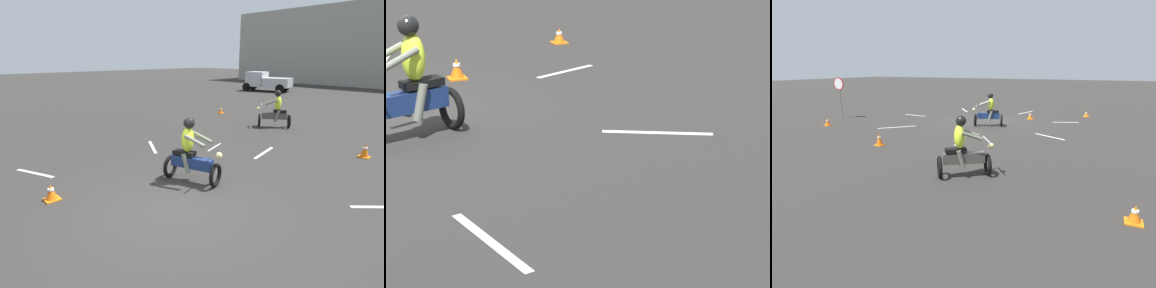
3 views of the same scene
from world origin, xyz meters
The scene contains 10 objects.
ground_plane centered at (0.00, 0.00, 0.00)m, with size 120.00×120.00×0.00m, color #2D2B28.
motorcycle_rider_foreground centered at (-0.80, 1.25, 0.73)m, with size 1.55×1.03×1.66m.
motorcycle_rider_background centered at (-2.69, 8.20, 0.73)m, with size 1.49×1.30×1.66m.
pickup_truck centered at (-11.40, 20.63, 0.93)m, with size 4.48×2.91×1.73m.
traffic_cone_mid_left centered at (-6.69, 9.05, 0.17)m, with size 0.32×0.32×0.35m.
traffic_cone_far_right centered at (-2.15, -1.71, 0.18)m, with size 0.32×0.32×0.37m.
traffic_cone_far_center centered at (1.57, 6.56, 0.22)m, with size 0.32×0.32×0.45m.
lane_stripe_n centered at (-0.86, 4.64, 0.00)m, with size 0.10×1.48×0.01m, color silver.
lane_stripe_nw centered at (-3.94, 2.33, 0.00)m, with size 0.10×1.52×0.01m, color silver.
lane_stripe_sw centered at (-4.12, -1.49, 0.00)m, with size 0.10×1.37×0.01m, color silver.
Camera 1 is at (4.39, -3.58, 3.06)m, focal length 28.00 mm.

